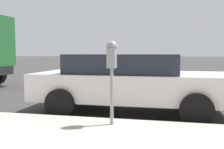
{
  "coord_description": "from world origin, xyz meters",
  "views": [
    {
      "loc": [
        -7.01,
        -0.77,
        1.38
      ],
      "look_at": [
        -2.2,
        0.3,
        0.98
      ],
      "focal_mm": 42.0,
      "sensor_mm": 36.0,
      "label": 1
    }
  ],
  "objects": [
    {
      "name": "car_white",
      "position": [
        -0.99,
        0.15,
        0.74
      ],
      "size": [
        2.09,
        4.43,
        1.36
      ],
      "rotation": [
        0.0,
        0.0,
        3.14
      ],
      "color": "silver",
      "rests_on": "ground_plane"
    },
    {
      "name": "parking_meter",
      "position": [
        -2.62,
        0.21,
        1.25
      ],
      "size": [
        0.21,
        0.19,
        1.46
      ],
      "color": "gray",
      "rests_on": "sidewalk"
    },
    {
      "name": "ground_plane",
      "position": [
        0.0,
        0.0,
        0.0
      ],
      "size": [
        220.0,
        220.0,
        0.0
      ],
      "primitive_type": "plane",
      "color": "#3D3A3A"
    }
  ]
}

